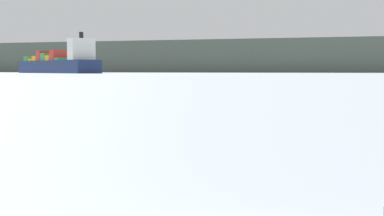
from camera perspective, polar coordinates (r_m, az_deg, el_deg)
cargo_ship at (r=655.19m, az=-12.05°, el=3.96°), size 124.89×115.38×39.28m
distant_headland at (r=1034.61m, az=1.16°, el=4.46°), size 875.43×550.31×42.44m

